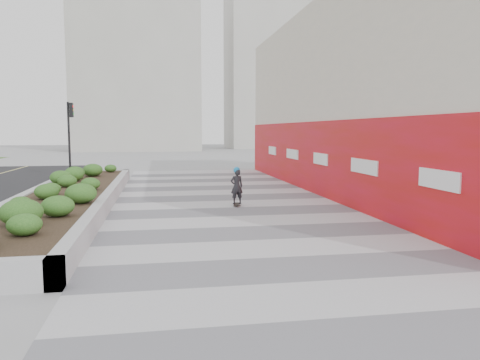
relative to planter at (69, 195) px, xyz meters
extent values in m
plane|color=gray|center=(5.50, -7.00, -0.42)|extent=(160.00, 160.00, 0.00)
cube|color=#A8A8AD|center=(5.50, -4.00, -0.41)|extent=(8.00, 36.00, 0.01)
cube|color=beige|center=(12.50, 2.00, 3.58)|extent=(6.00, 24.00, 8.00)
cube|color=red|center=(9.52, 2.00, 1.08)|extent=(0.12, 24.00, 3.00)
cube|color=#9E9EA0|center=(0.00, 8.85, -0.14)|extent=(3.00, 0.30, 0.55)
cube|color=#9E9EA0|center=(-1.35, 0.00, -0.14)|extent=(0.30, 18.00, 0.55)
cube|color=#9E9EA0|center=(1.35, 0.00, -0.14)|extent=(0.30, 18.00, 0.55)
cube|color=#2D2116|center=(0.00, 0.00, -0.17)|extent=(2.40, 17.40, 0.50)
cylinder|color=black|center=(-1.80, 10.50, 1.68)|extent=(0.12, 0.12, 4.20)
cube|color=black|center=(-1.62, 10.50, 3.33)|extent=(0.18, 0.28, 0.80)
cube|color=#ADAAA3|center=(0.50, 48.00, 9.58)|extent=(16.00, 12.00, 20.00)
cube|color=#ADAAA3|center=(20.50, 53.00, 11.58)|extent=(14.00, 10.00, 24.00)
cylinder|color=#595654|center=(6.00, -4.00, -0.42)|extent=(0.44, 0.44, 0.01)
cube|color=black|center=(5.74, -0.86, -0.35)|extent=(0.34, 0.75, 0.02)
imported|color=#28272D|center=(5.74, -0.86, 0.27)|extent=(0.49, 0.36, 1.23)
sphere|color=#1A93DF|center=(5.74, -0.86, 0.84)|extent=(0.23, 0.23, 0.23)
camera|label=1|loc=(3.08, -16.77, 2.21)|focal=35.00mm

